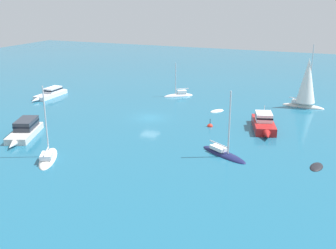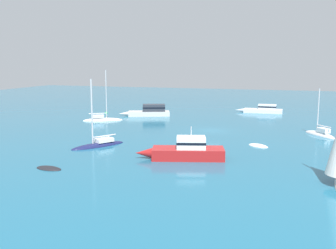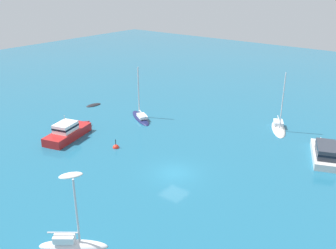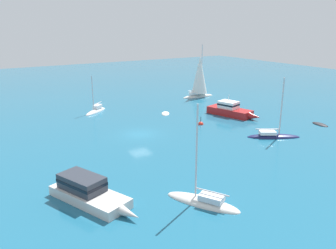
{
  "view_description": "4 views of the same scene",
  "coord_description": "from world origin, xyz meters",
  "px_view_note": "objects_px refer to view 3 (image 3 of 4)",
  "views": [
    {
      "loc": [
        23.41,
        -50.35,
        16.84
      ],
      "look_at": [
        5.32,
        -6.08,
        1.45
      ],
      "focal_mm": 43.16,
      "sensor_mm": 36.0,
      "label": 1
    },
    {
      "loc": [
        51.88,
        10.78,
        9.25
      ],
      "look_at": [
        8.22,
        -3.38,
        1.92
      ],
      "focal_mm": 42.81,
      "sensor_mm": 36.0,
      "label": 2
    },
    {
      "loc": [
        -20.26,
        26.98,
        18.94
      ],
      "look_at": [
        5.08,
        -5.41,
        2.46
      ],
      "focal_mm": 39.66,
      "sensor_mm": 36.0,
      "label": 3
    },
    {
      "loc": [
        -18.61,
        -36.82,
        13.45
      ],
      "look_at": [
        0.02,
        -6.74,
        2.97
      ],
      "focal_mm": 36.6,
      "sensor_mm": 36.0,
      "label": 4
    }
  ],
  "objects_px": {
    "sloop": "(278,128)",
    "sloop_1": "(141,117)",
    "motor_cruiser": "(68,131)",
    "launch": "(325,152)",
    "mooring_buoy": "(116,148)",
    "skiff": "(94,105)",
    "dinghy": "(71,176)",
    "sailboat_1": "(73,245)"
  },
  "relations": [
    {
      "from": "motor_cruiser",
      "to": "sloop",
      "type": "distance_m",
      "value": 27.4
    },
    {
      "from": "skiff",
      "to": "mooring_buoy",
      "type": "xyz_separation_m",
      "value": [
        -13.96,
        8.81,
        0.01
      ]
    },
    {
      "from": "sloop",
      "to": "skiff",
      "type": "relative_size",
      "value": 3.05
    },
    {
      "from": "skiff",
      "to": "mooring_buoy",
      "type": "bearing_deg",
      "value": -113.77
    },
    {
      "from": "sloop",
      "to": "sloop_1",
      "type": "height_order",
      "value": "sloop"
    },
    {
      "from": "launch",
      "to": "skiff",
      "type": "distance_m",
      "value": 34.52
    },
    {
      "from": "sloop_1",
      "to": "dinghy",
      "type": "xyz_separation_m",
      "value": [
        -5.36,
        16.66,
        -0.16
      ]
    },
    {
      "from": "sloop_1",
      "to": "skiff",
      "type": "xyz_separation_m",
      "value": [
        9.73,
        0.3,
        -0.16
      ]
    },
    {
      "from": "mooring_buoy",
      "to": "skiff",
      "type": "bearing_deg",
      "value": -32.25
    },
    {
      "from": "dinghy",
      "to": "mooring_buoy",
      "type": "relative_size",
      "value": 1.87
    },
    {
      "from": "mooring_buoy",
      "to": "dinghy",
      "type": "bearing_deg",
      "value": 98.53
    },
    {
      "from": "sailboat_1",
      "to": "sloop_1",
      "type": "bearing_deg",
      "value": 83.62
    },
    {
      "from": "sloop",
      "to": "sloop_1",
      "type": "xyz_separation_m",
      "value": [
        17.14,
        8.34,
        0.03
      ]
    },
    {
      "from": "launch",
      "to": "mooring_buoy",
      "type": "relative_size",
      "value": 5.92
    },
    {
      "from": "launch",
      "to": "mooring_buoy",
      "type": "bearing_deg",
      "value": 99.55
    },
    {
      "from": "sloop",
      "to": "sloop_1",
      "type": "bearing_deg",
      "value": -92.61
    },
    {
      "from": "motor_cruiser",
      "to": "launch",
      "type": "xyz_separation_m",
      "value": [
        -27.21,
        -13.84,
        -0.01
      ]
    },
    {
      "from": "motor_cruiser",
      "to": "mooring_buoy",
      "type": "bearing_deg",
      "value": -93.3
    },
    {
      "from": "launch",
      "to": "sloop",
      "type": "bearing_deg",
      "value": 33.85
    },
    {
      "from": "sloop",
      "to": "sailboat_1",
      "type": "height_order",
      "value": "sloop"
    },
    {
      "from": "sloop",
      "to": "skiff",
      "type": "distance_m",
      "value": 28.23
    },
    {
      "from": "sailboat_1",
      "to": "dinghy",
      "type": "height_order",
      "value": "sailboat_1"
    },
    {
      "from": "motor_cruiser",
      "to": "mooring_buoy",
      "type": "height_order",
      "value": "motor_cruiser"
    },
    {
      "from": "motor_cruiser",
      "to": "mooring_buoy",
      "type": "relative_size",
      "value": 5.92
    },
    {
      "from": "dinghy",
      "to": "motor_cruiser",
      "type": "bearing_deg",
      "value": 85.39
    },
    {
      "from": "motor_cruiser",
      "to": "skiff",
      "type": "relative_size",
      "value": 3.17
    },
    {
      "from": "launch",
      "to": "sloop",
      "type": "height_order",
      "value": "sloop"
    },
    {
      "from": "sloop_1",
      "to": "mooring_buoy",
      "type": "distance_m",
      "value": 10.05
    },
    {
      "from": "sloop_1",
      "to": "dinghy",
      "type": "distance_m",
      "value": 17.5
    },
    {
      "from": "sloop_1",
      "to": "sloop",
      "type": "bearing_deg",
      "value": -122.72
    },
    {
      "from": "skiff",
      "to": "dinghy",
      "type": "xyz_separation_m",
      "value": [
        -15.09,
        16.35,
        0.0
      ]
    },
    {
      "from": "sailboat_1",
      "to": "dinghy",
      "type": "bearing_deg",
      "value": 104.97
    },
    {
      "from": "motor_cruiser",
      "to": "sailboat_1",
      "type": "height_order",
      "value": "sailboat_1"
    },
    {
      "from": "sailboat_1",
      "to": "dinghy",
      "type": "relative_size",
      "value": 2.33
    },
    {
      "from": "motor_cruiser",
      "to": "sloop_1",
      "type": "height_order",
      "value": "sloop_1"
    },
    {
      "from": "motor_cruiser",
      "to": "launch",
      "type": "relative_size",
      "value": 1.0
    },
    {
      "from": "skiff",
      "to": "motor_cruiser",
      "type": "bearing_deg",
      "value": -136.93
    },
    {
      "from": "sloop",
      "to": "launch",
      "type": "bearing_deg",
      "value": 26.91
    },
    {
      "from": "sloop",
      "to": "dinghy",
      "type": "xyz_separation_m",
      "value": [
        11.78,
        25.0,
        -0.13
      ]
    },
    {
      "from": "mooring_buoy",
      "to": "launch",
      "type": "bearing_deg",
      "value": -148.83
    },
    {
      "from": "motor_cruiser",
      "to": "sailboat_1",
      "type": "distance_m",
      "value": 21.07
    },
    {
      "from": "sloop",
      "to": "mooring_buoy",
      "type": "xyz_separation_m",
      "value": [
        12.91,
        17.46,
        -0.12
      ]
    }
  ]
}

